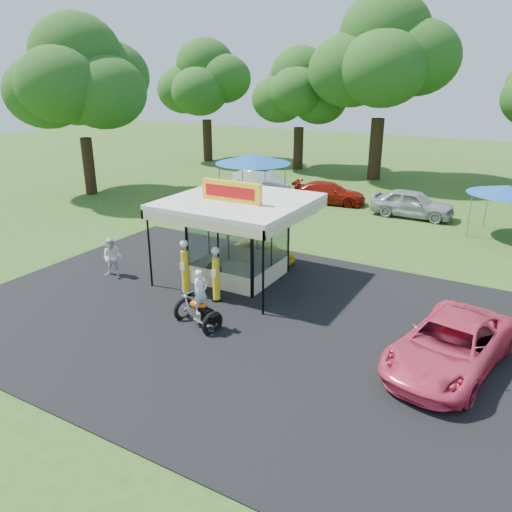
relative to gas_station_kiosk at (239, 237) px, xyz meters
The scene contains 19 objects.
ground 5.67m from the gas_station_kiosk, 68.18° to the right, with size 120.00×120.00×0.00m, color #335119.
asphalt_apron 4.01m from the gas_station_kiosk, 56.26° to the right, with size 20.00×14.00×0.04m, color black.
gas_station_kiosk is the anchor object (origin of this frame).
gas_pump_left 2.75m from the gas_station_kiosk, 108.48° to the right, with size 0.42×0.42×2.26m.
gas_pump_right 2.55m from the gas_station_kiosk, 78.72° to the right, with size 0.40×0.40×2.16m.
motorcycle 4.58m from the gas_station_kiosk, 75.37° to the right, with size 1.90×1.25×2.16m.
spare_tires 1.74m from the gas_station_kiosk, 133.17° to the right, with size 0.97×0.63×0.81m.
kiosk_car 2.56m from the gas_station_kiosk, 90.00° to the left, with size 1.13×2.82×0.96m, color yellow.
pink_sedan 9.33m from the gas_station_kiosk, 17.60° to the right, with size 2.44×5.30×1.47m, color #E63E62.
spectator_west 5.39m from the gas_station_kiosk, 151.70° to the right, with size 0.82×0.64×1.68m, color white.
bg_car_a 15.69m from the gas_station_kiosk, 116.01° to the left, with size 1.76×5.04×1.66m, color white.
bg_car_b 14.05m from the gas_station_kiosk, 96.55° to the left, with size 1.93×4.75×1.38m, color maroon.
bg_car_c 13.80m from the gas_station_kiosk, 73.33° to the left, with size 1.93×4.80×1.63m, color #A1A1A5.
tent_west 12.10m from the gas_station_kiosk, 117.35° to the left, with size 4.77×4.77×3.33m.
tent_east 14.70m from the gas_station_kiosk, 52.63° to the left, with size 3.89×3.89×2.72m.
oak_far_a 30.76m from the gas_station_kiosk, 127.44° to the left, with size 9.24×9.24×10.95m.
oak_far_b 26.39m from the gas_station_kiosk, 109.91° to the left, with size 8.46×8.46×10.09m.
oak_far_c 24.28m from the gas_station_kiosk, 93.68° to the left, with size 11.51×11.51×13.56m.
oak_near 19.91m from the gas_station_kiosk, 155.04° to the left, with size 10.06×10.06×11.59m.
Camera 1 is at (8.24, -11.46, 8.06)m, focal length 35.00 mm.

